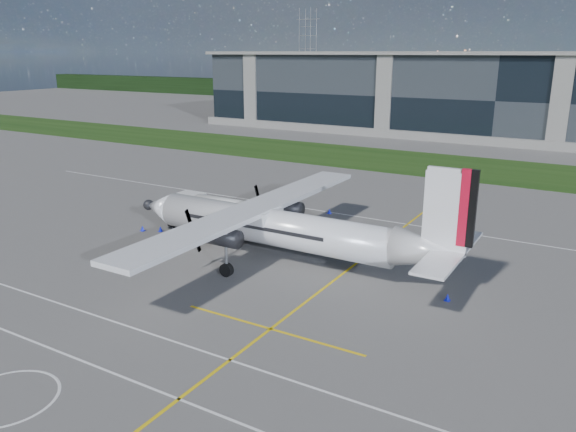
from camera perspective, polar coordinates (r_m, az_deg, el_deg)
ground at (r=74.99m, az=15.36°, el=3.80°), size 400.00×400.00×0.00m
grass_strip at (r=82.59m, az=16.87°, el=4.81°), size 400.00×18.00×0.04m
terminal_building at (r=112.77m, az=21.29°, el=11.18°), size 120.00×20.00×15.00m
tree_line at (r=172.39m, az=24.68°, el=10.72°), size 400.00×6.00×6.00m
pylon_west at (r=206.16m, az=2.01°, el=16.19°), size 9.00×4.60×30.00m
yellow_taxiway_centerline at (r=46.53m, az=8.83°, el=-3.35°), size 0.20×70.00×0.01m
white_lane_line at (r=29.72m, az=-15.56°, el=-15.82°), size 90.00×0.15×0.01m
turboprop_aircraft at (r=41.82m, az=-0.51°, el=0.82°), size 27.87×28.91×8.67m
fuel_tanker_truck at (r=50.37m, az=-8.17°, el=0.22°), size 8.98×2.92×3.37m
baggage_tug at (r=49.46m, az=-9.09°, el=-1.17°), size 2.73×1.64×1.64m
ground_crew_person at (r=48.72m, az=-9.93°, el=-1.38°), size 0.84×0.91×1.81m
safety_cone_fwd at (r=52.23m, az=-14.57°, el=-1.21°), size 0.36×0.36×0.50m
safety_cone_nose_stbd at (r=51.68m, az=-12.82°, el=-1.27°), size 0.36×0.36×0.50m
safety_cone_stbdwing at (r=56.16m, az=4.22°, el=0.51°), size 0.36×0.36×0.50m
safety_cone_tail at (r=38.16m, az=15.89°, el=-7.93°), size 0.36×0.36×0.50m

